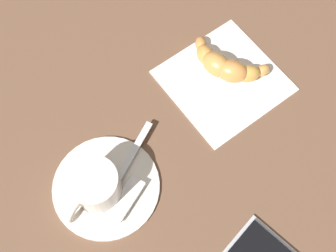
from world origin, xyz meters
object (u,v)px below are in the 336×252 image
Objects in this scene: saucer at (106,186)px; napkin at (224,80)px; teaspoon at (116,183)px; croissant at (226,66)px; sugar_packet at (126,198)px; espresso_cup at (95,186)px.

napkin is at bearing -162.98° from saucer.
croissant is at bearing -158.69° from teaspoon.
saucer is at bearing 88.54° from sugar_packet.
sugar_packet is at bearing 138.06° from espresso_cup.
espresso_cup reaches higher than sugar_packet.
sugar_packet is (-0.00, 0.02, 0.00)m from teaspoon.
sugar_packet reaches higher than napkin.
teaspoon is at bearing 178.04° from espresso_cup.
teaspoon is (-0.03, 0.00, -0.02)m from espresso_cup.
saucer is 1.28× the size of croissant.
croissant reaches higher than sugar_packet.
croissant is (-0.23, -0.08, -0.02)m from espresso_cup.
espresso_cup is at bearing 16.97° from napkin.
espresso_cup reaches higher than teaspoon.
napkin is at bearing 55.55° from croissant.
croissant reaches higher than saucer.
sugar_packet is at bearing 96.59° from teaspoon.
teaspoon reaches higher than saucer.
sugar_packet is 0.37× the size of napkin.
croissant is (-0.21, -0.08, 0.01)m from teaspoon.
sugar_packet is (-0.03, 0.03, -0.02)m from espresso_cup.
croissant is at bearing -124.45° from napkin.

